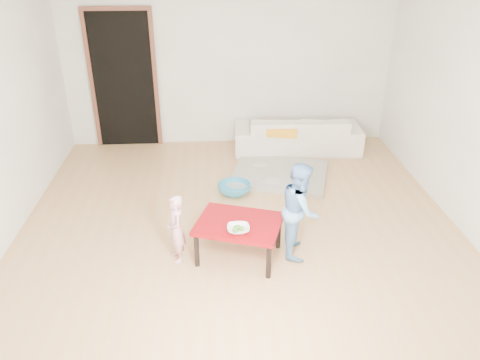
{
  "coord_description": "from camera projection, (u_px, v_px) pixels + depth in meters",
  "views": [
    {
      "loc": [
        -0.29,
        -4.64,
        2.93
      ],
      "look_at": [
        0.0,
        -0.2,
        0.65
      ],
      "focal_mm": 35.0,
      "sensor_mm": 36.0,
      "label": 1
    }
  ],
  "objects": [
    {
      "name": "cushion",
      "position": [
        282.0,
        129.0,
        6.97
      ],
      "size": [
        0.55,
        0.51,
        0.13
      ],
      "primitive_type": "cube",
      "rotation": [
        0.0,
        0.0,
        -0.21
      ],
      "color": "#FFA61C",
      "rests_on": "sofa"
    },
    {
      "name": "back_wall",
      "position": [
        229.0,
        61.0,
        7.1
      ],
      "size": [
        5.0,
        0.02,
        2.6
      ],
      "primitive_type": "cube",
      "color": "white",
      "rests_on": "floor"
    },
    {
      "name": "basin",
      "position": [
        234.0,
        189.0,
        6.05
      ],
      "size": [
        0.43,
        0.43,
        0.13
      ],
      "primitive_type": "imported",
      "color": "teal",
      "rests_on": "floor"
    },
    {
      "name": "doorway",
      "position": [
        124.0,
        81.0,
        7.12
      ],
      "size": [
        1.02,
        0.08,
        2.11
      ],
      "primitive_type": null,
      "color": "brown",
      "rests_on": "back_wall"
    },
    {
      "name": "floor",
      "position": [
        239.0,
        222.0,
        5.47
      ],
      "size": [
        5.0,
        5.0,
        0.01
      ],
      "primitive_type": "cube",
      "color": "tan",
      "rests_on": "ground"
    },
    {
      "name": "blanket",
      "position": [
        280.0,
        174.0,
        6.52
      ],
      "size": [
        1.52,
        1.38,
        0.06
      ],
      "primitive_type": null,
      "rotation": [
        0.0,
        0.0,
        -0.29
      ],
      "color": "#ABA797",
      "rests_on": "floor"
    },
    {
      "name": "red_table",
      "position": [
        239.0,
        239.0,
        4.78
      ],
      "size": [
        0.98,
        0.85,
        0.42
      ],
      "primitive_type": null,
      "rotation": [
        0.0,
        0.0,
        -0.32
      ],
      "color": "maroon",
      "rests_on": "floor"
    },
    {
      "name": "right_wall",
      "position": [
        471.0,
        111.0,
        5.02
      ],
      "size": [
        0.02,
        5.0,
        2.6
      ],
      "primitive_type": "cube",
      "color": "white",
      "rests_on": "floor"
    },
    {
      "name": "bowl",
      "position": [
        238.0,
        229.0,
        4.53
      ],
      "size": [
        0.22,
        0.22,
        0.05
      ],
      "primitive_type": "imported",
      "color": "white",
      "rests_on": "red_table"
    },
    {
      "name": "broccoli",
      "position": [
        238.0,
        229.0,
        4.53
      ],
      "size": [
        0.12,
        0.12,
        0.06
      ],
      "primitive_type": null,
      "color": "#2D5919",
      "rests_on": "red_table"
    },
    {
      "name": "child_pink",
      "position": [
        176.0,
        229.0,
        4.66
      ],
      "size": [
        0.24,
        0.3,
        0.73
      ],
      "primitive_type": "imported",
      "rotation": [
        0.0,
        0.0,
        -1.3
      ],
      "color": "#E96A83",
      "rests_on": "floor"
    },
    {
      "name": "sofa",
      "position": [
        297.0,
        133.0,
        7.23
      ],
      "size": [
        1.96,
        0.84,
        0.56
      ],
      "primitive_type": "imported",
      "rotation": [
        0.0,
        0.0,
        3.1
      ],
      "color": "beige",
      "rests_on": "floor"
    },
    {
      "name": "child_blue",
      "position": [
        300.0,
        209.0,
        4.73
      ],
      "size": [
        0.45,
        0.55,
        1.02
      ],
      "primitive_type": "imported",
      "rotation": [
        0.0,
        0.0,
        1.42
      ],
      "color": "#5D9AD8",
      "rests_on": "floor"
    }
  ]
}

